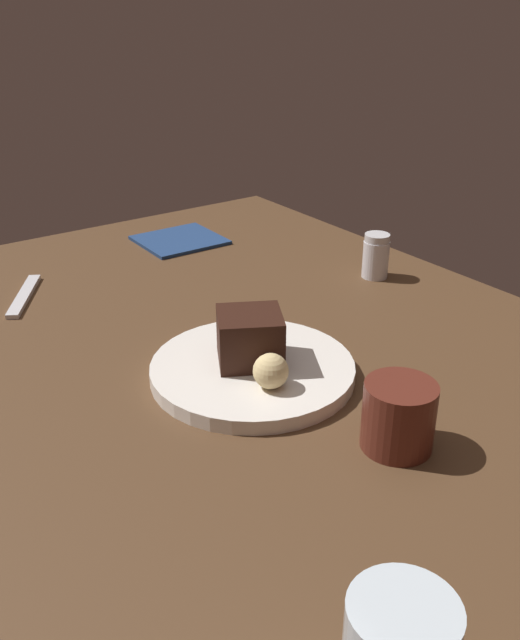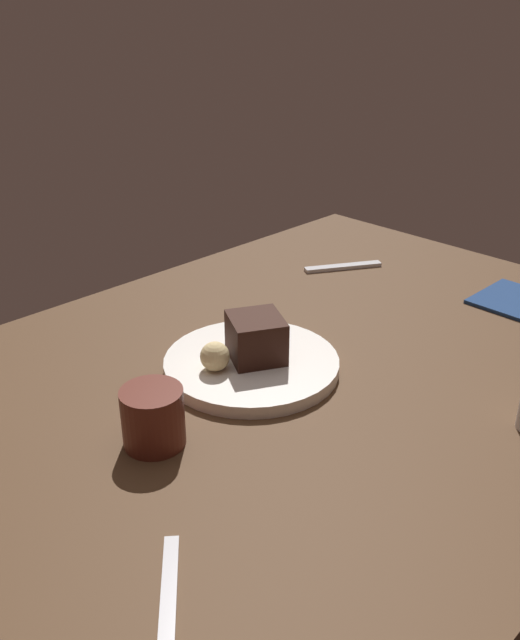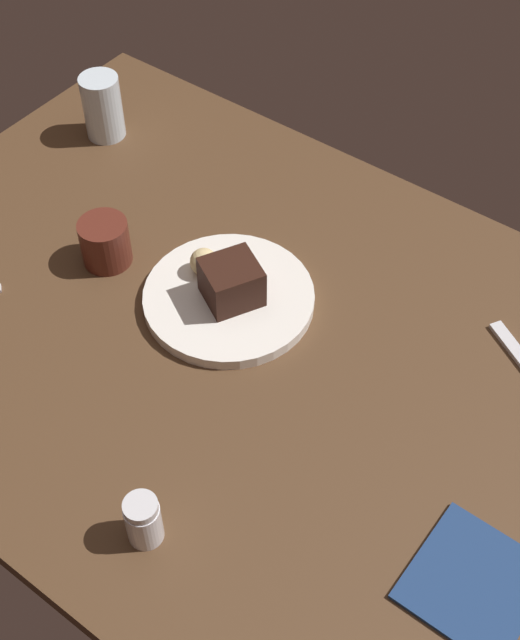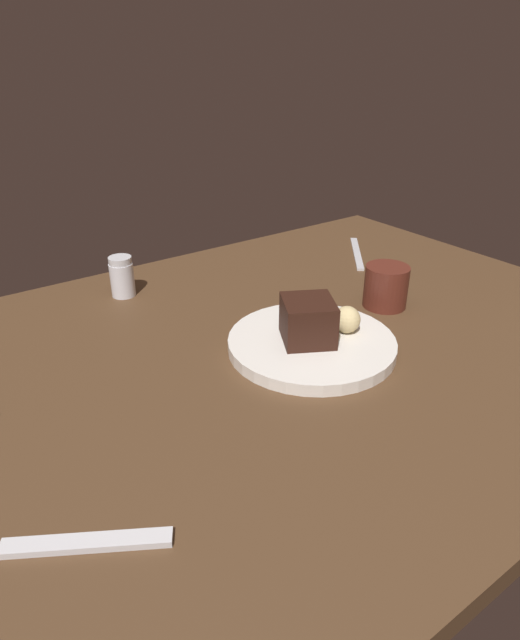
% 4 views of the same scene
% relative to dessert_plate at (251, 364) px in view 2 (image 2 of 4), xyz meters
% --- Properties ---
extents(dining_table, '(1.20, 0.84, 0.03)m').
position_rel_dessert_plate_xyz_m(dining_table, '(0.05, -0.04, -0.02)').
color(dining_table, '#4C331E').
rests_on(dining_table, ground).
extents(dessert_plate, '(0.24, 0.24, 0.02)m').
position_rel_dessert_plate_xyz_m(dessert_plate, '(0.00, 0.00, 0.00)').
color(dessert_plate, white).
rests_on(dessert_plate, dining_table).
extents(chocolate_cake_slice, '(0.10, 0.10, 0.06)m').
position_rel_dessert_plate_xyz_m(chocolate_cake_slice, '(0.01, -0.00, 0.04)').
color(chocolate_cake_slice, black).
rests_on(chocolate_cake_slice, dessert_plate).
extents(bread_roll, '(0.04, 0.04, 0.04)m').
position_rel_dessert_plate_xyz_m(bread_roll, '(-0.05, 0.01, 0.03)').
color(bread_roll, '#DBC184').
rests_on(bread_roll, dessert_plate).
extents(coffee_cup, '(0.07, 0.07, 0.07)m').
position_rel_dessert_plate_xyz_m(coffee_cup, '(-0.20, -0.04, 0.03)').
color(coffee_cup, '#562319').
rests_on(coffee_cup, dining_table).
extents(dessert_spoon, '(0.14, 0.09, 0.01)m').
position_rel_dessert_plate_xyz_m(dessert_spoon, '(0.39, 0.15, -0.01)').
color(dessert_spoon, silver).
rests_on(dessert_spoon, dining_table).
extents(butter_knife, '(0.13, 0.15, 0.01)m').
position_rel_dessert_plate_xyz_m(butter_knife, '(-0.34, -0.25, -0.01)').
color(butter_knife, silver).
rests_on(butter_knife, dining_table).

